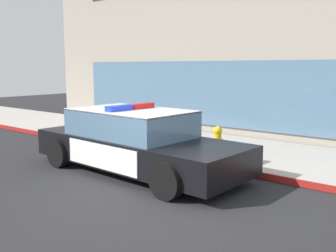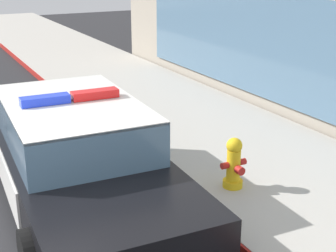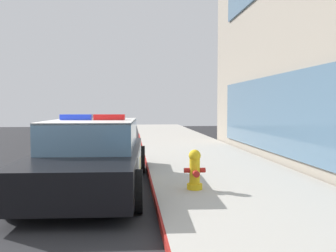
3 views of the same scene
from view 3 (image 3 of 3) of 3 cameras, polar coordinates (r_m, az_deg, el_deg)
name	(u,v)px [view 3 (image 3 of 3)]	position (r m, az deg, el deg)	size (l,w,h in m)	color
ground	(4,210)	(6.48, -24.45, -11.99)	(48.00, 48.00, 0.00)	#262628
sidewalk	(256,199)	(6.48, 13.75, -11.11)	(48.00, 3.42, 0.15)	#B2ADA3
curb_red_paint	(156,202)	(6.14, -1.96, -11.83)	(28.80, 0.04, 0.14)	maroon
police_cruiser	(92,155)	(7.46, -11.85, -4.48)	(5.16, 2.26, 1.49)	black
fire_hydrant	(195,170)	(6.63, 4.24, -6.94)	(0.34, 0.39, 0.73)	gold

